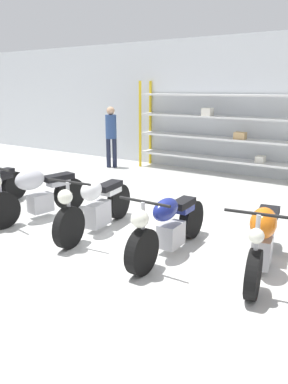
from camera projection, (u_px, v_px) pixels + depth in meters
The scene contains 8 objects.
ground_plane at pixel (130, 241), 5.77m from camera, with size 30.00×30.00×0.00m, color silver.
back_wall at pixel (252, 107), 9.66m from camera, with size 30.00×0.08×3.60m.
shelving_rack at pixel (219, 128), 9.91m from camera, with size 4.70×0.63×2.48m.
motorcycle_silver at pixel (37, 193), 6.66m from camera, with size 0.70×2.01×1.04m.
motorcycle_white at pixel (96, 205), 6.05m from camera, with size 0.74×2.08×1.01m.
motorcycle_blue at pixel (169, 226), 5.22m from camera, with size 0.73×2.03×0.96m.
motorcycle_orange at pixel (263, 238), 4.75m from camera, with size 0.74×2.03×1.00m.
person_browsing at pixel (111, 132), 10.87m from camera, with size 0.45×0.45×1.77m.
Camera 1 is at (3.14, -4.33, 2.29)m, focal length 35.00 mm.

